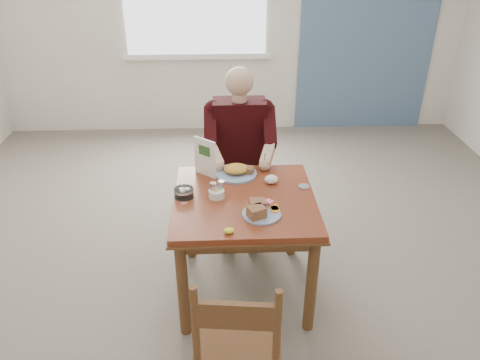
{
  "coord_description": "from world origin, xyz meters",
  "views": [
    {
      "loc": [
        -0.14,
        -2.56,
        2.28
      ],
      "look_at": [
        -0.03,
        0.0,
        0.88
      ],
      "focal_mm": 35.0,
      "sensor_mm": 36.0,
      "label": 1
    }
  ],
  "objects_px": {
    "table": "(244,212)",
    "far_plate": "(237,171)",
    "chair_far": "(239,176)",
    "chair_near": "(238,344)",
    "diner": "(240,143)",
    "near_plate": "(260,210)"
  },
  "relations": [
    {
      "from": "chair_far",
      "to": "diner",
      "type": "relative_size",
      "value": 0.69
    },
    {
      "from": "diner",
      "to": "far_plate",
      "type": "height_order",
      "value": "diner"
    },
    {
      "from": "chair_far",
      "to": "far_plate",
      "type": "bearing_deg",
      "value": -94.16
    },
    {
      "from": "chair_far",
      "to": "chair_near",
      "type": "relative_size",
      "value": 1.0
    },
    {
      "from": "table",
      "to": "far_plate",
      "type": "xyz_separation_m",
      "value": [
        -0.04,
        0.31,
        0.14
      ]
    },
    {
      "from": "table",
      "to": "far_plate",
      "type": "distance_m",
      "value": 0.34
    },
    {
      "from": "table",
      "to": "diner",
      "type": "xyz_separation_m",
      "value": [
        0.0,
        0.71,
        0.17
      ]
    },
    {
      "from": "diner",
      "to": "near_plate",
      "type": "relative_size",
      "value": 4.73
    },
    {
      "from": "table",
      "to": "chair_far",
      "type": "xyz_separation_m",
      "value": [
        0.0,
        0.8,
        -0.16
      ]
    },
    {
      "from": "diner",
      "to": "far_plate",
      "type": "distance_m",
      "value": 0.4
    },
    {
      "from": "chair_near",
      "to": "diner",
      "type": "bearing_deg",
      "value": 87.27
    },
    {
      "from": "chair_near",
      "to": "diner",
      "type": "xyz_separation_m",
      "value": [
        0.08,
        1.65,
        0.33
      ]
    },
    {
      "from": "chair_far",
      "to": "near_plate",
      "type": "bearing_deg",
      "value": -85.34
    },
    {
      "from": "chair_near",
      "to": "diner",
      "type": "height_order",
      "value": "diner"
    },
    {
      "from": "chair_near",
      "to": "diner",
      "type": "relative_size",
      "value": 0.69
    },
    {
      "from": "chair_near",
      "to": "near_plate",
      "type": "distance_m",
      "value": 0.81
    },
    {
      "from": "chair_far",
      "to": "chair_near",
      "type": "distance_m",
      "value": 1.74
    },
    {
      "from": "table",
      "to": "near_plate",
      "type": "height_order",
      "value": "near_plate"
    },
    {
      "from": "chair_far",
      "to": "chair_near",
      "type": "bearing_deg",
      "value": -92.59
    },
    {
      "from": "chair_near",
      "to": "diner",
      "type": "distance_m",
      "value": 1.68
    },
    {
      "from": "chair_far",
      "to": "far_plate",
      "type": "relative_size",
      "value": 2.67
    },
    {
      "from": "table",
      "to": "chair_near",
      "type": "distance_m",
      "value": 0.96
    }
  ]
}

